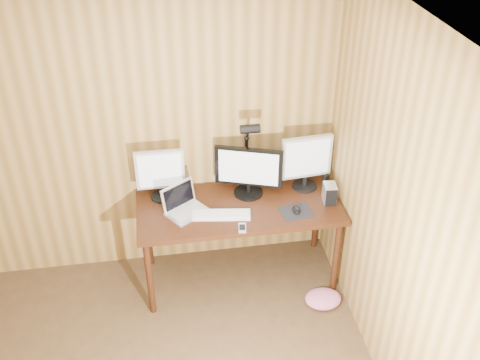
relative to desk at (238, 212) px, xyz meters
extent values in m
plane|color=silver|center=(-0.93, -1.70, 1.87)|extent=(4.00, 4.00, 0.00)
plane|color=olive|center=(-0.93, 0.30, 0.62)|extent=(4.00, 0.00, 4.00)
plane|color=olive|center=(0.82, -1.70, 0.62)|extent=(0.00, 4.00, 4.00)
cube|color=#32170A|center=(0.00, -0.07, 0.10)|extent=(1.60, 0.70, 0.04)
cube|color=#32170A|center=(0.00, 0.25, -0.17)|extent=(1.48, 0.02, 0.51)
cylinder|color=#32170A|center=(-0.74, -0.36, -0.27)|extent=(0.05, 0.05, 0.71)
cylinder|color=#32170A|center=(-0.74, 0.22, -0.27)|extent=(0.05, 0.05, 0.71)
cylinder|color=#32170A|center=(0.74, -0.36, -0.27)|extent=(0.05, 0.05, 0.71)
cylinder|color=#32170A|center=(0.74, 0.22, -0.27)|extent=(0.05, 0.05, 0.71)
cylinder|color=black|center=(0.10, 0.08, 0.13)|extent=(0.23, 0.23, 0.02)
cylinder|color=black|center=(0.10, 0.08, 0.18)|extent=(0.04, 0.04, 0.07)
cube|color=black|center=(0.10, 0.08, 0.38)|extent=(0.52, 0.21, 0.33)
cube|color=silver|center=(0.09, 0.06, 0.38)|extent=(0.45, 0.16, 0.29)
cylinder|color=black|center=(-0.59, 0.13, 0.13)|extent=(0.18, 0.18, 0.02)
cylinder|color=black|center=(-0.59, 0.13, 0.18)|extent=(0.04, 0.04, 0.08)
cube|color=silver|center=(-0.59, 0.13, 0.39)|extent=(0.38, 0.04, 0.33)
cube|color=silver|center=(-0.59, 0.11, 0.39)|extent=(0.33, 0.01, 0.28)
cylinder|color=black|center=(0.57, 0.10, 0.13)|extent=(0.20, 0.20, 0.02)
cylinder|color=black|center=(0.57, 0.10, 0.19)|extent=(0.04, 0.04, 0.09)
cube|color=silver|center=(0.57, 0.10, 0.41)|extent=(0.42, 0.08, 0.36)
cube|color=silver|center=(0.57, 0.07, 0.41)|extent=(0.36, 0.04, 0.31)
cube|color=silver|center=(-0.41, -0.11, 0.13)|extent=(0.37, 0.34, 0.02)
cube|color=silver|center=(-0.47, -0.03, 0.24)|extent=(0.27, 0.21, 0.20)
cube|color=black|center=(-0.47, -0.03, 0.24)|extent=(0.24, 0.18, 0.17)
cube|color=#B2B2B7|center=(-0.41, -0.11, 0.14)|extent=(0.28, 0.25, 0.00)
cube|color=silver|center=(-0.16, -0.19, 0.13)|extent=(0.46, 0.20, 0.02)
cube|color=white|center=(-0.16, -0.19, 0.14)|extent=(0.42, 0.17, 0.00)
cube|color=black|center=(0.42, -0.23, 0.12)|extent=(0.26, 0.22, 0.00)
ellipsoid|color=black|center=(0.42, -0.23, 0.14)|extent=(0.10, 0.12, 0.04)
cube|color=silver|center=(0.71, -0.13, 0.20)|extent=(0.11, 0.14, 0.15)
cube|color=black|center=(0.71, -0.20, 0.20)|extent=(0.09, 0.01, 0.15)
cube|color=silver|center=(-0.02, -0.37, 0.13)|extent=(0.07, 0.12, 0.01)
cube|color=black|center=(-0.02, -0.37, 0.14)|extent=(0.05, 0.07, 0.00)
cylinder|color=black|center=(0.74, 0.08, 0.18)|extent=(0.05, 0.05, 0.11)
cube|color=black|center=(0.11, 0.24, 0.11)|extent=(0.05, 0.06, 0.06)
cylinder|color=black|center=(0.11, 0.24, 0.33)|extent=(0.03, 0.03, 0.42)
sphere|color=black|center=(0.11, 0.24, 0.55)|extent=(0.04, 0.04, 0.04)
cylinder|color=black|center=(0.11, 0.17, 0.63)|extent=(0.02, 0.15, 0.18)
cylinder|color=black|center=(0.11, 0.08, 0.71)|extent=(0.15, 0.07, 0.07)
camera|label=1|loc=(-0.56, -3.60, 2.72)|focal=42.00mm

